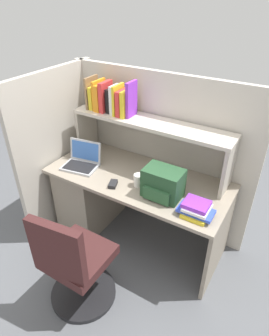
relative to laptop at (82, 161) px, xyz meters
name	(u,v)px	position (x,y,z in m)	size (l,w,h in m)	color
ground_plane	(137,237)	(0.53, 0.10, -0.78)	(8.00, 8.00, 0.00)	#595B60
desk	(103,193)	(0.14, 0.10, -0.38)	(1.60, 0.70, 0.73)	gray
cubicle_partition_rear	(158,154)	(0.53, 0.48, -0.01)	(1.84, 0.05, 1.55)	#BCB5A8
cubicle_partition_left	(60,150)	(-0.32, 0.05, -0.01)	(0.05, 1.06, 1.55)	#BCB5A8
overhead_hutch	(150,132)	(0.53, 0.30, 0.30)	(1.44, 0.28, 0.45)	#B3A99C
reference_books_on_shelf	(111,98)	(0.13, 0.30, 0.52)	(0.45, 0.19, 0.30)	olive
laptop	(82,161)	(0.00, 0.00, 0.00)	(0.35, 0.30, 0.22)	#B7BABF
backpack	(163,184)	(0.83, -0.02, 0.06)	(0.30, 0.22, 0.24)	#264C2D
computer_mouse	(113,184)	(0.42, -0.11, -0.03)	(0.06, 0.10, 0.03)	#262628
paper_cup	(138,180)	(0.60, 0.00, 0.00)	(0.08, 0.08, 0.11)	white
desk_book_stack	(196,209)	(1.14, -0.10, 0.00)	(0.26, 0.19, 0.10)	yellow
office_chair	(75,267)	(0.49, -0.72, -0.39)	(0.52, 0.52, 0.93)	black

